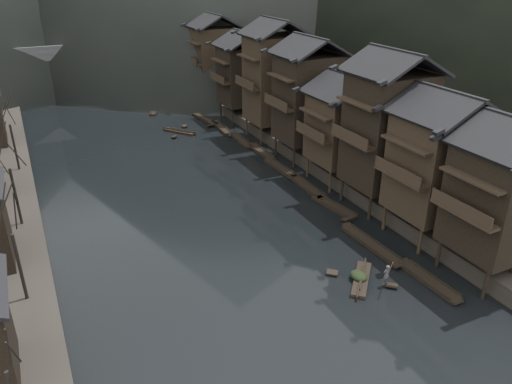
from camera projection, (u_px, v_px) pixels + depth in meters
water at (255, 274)px, 40.84m from camera, size 300.00×300.00×0.00m
right_bank at (337, 101)px, 86.81m from camera, size 40.00×200.00×1.80m
stilt_houses at (314, 90)px, 59.84m from camera, size 9.00×67.60×16.57m
bare_trees at (6, 174)px, 42.28m from camera, size 3.97×42.32×7.94m
moored_sampans at (278, 169)px, 60.70m from camera, size 3.08×56.13×0.47m
midriver_boats at (166, 119)px, 79.20m from camera, size 3.96×18.23×0.45m
stone_bridge at (96, 62)px, 97.32m from camera, size 40.00×6.00×9.00m
hero_sampan at (361, 279)px, 39.87m from camera, size 4.32×4.56×0.44m
cargo_heap at (359, 272)px, 39.70m from camera, size 1.18×1.55×0.71m
boatman at (387, 272)px, 38.78m from camera, size 0.65×0.42×1.77m
bamboo_pole at (393, 242)px, 37.73m from camera, size 1.62×2.28×3.52m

